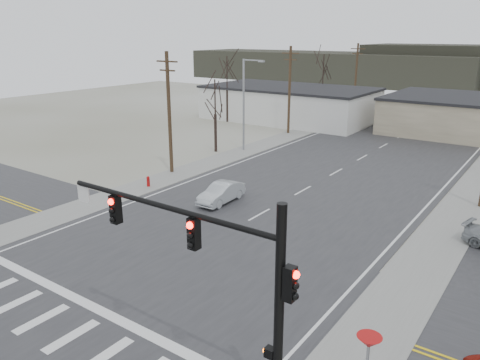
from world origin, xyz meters
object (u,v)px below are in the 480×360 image
Objects in this scene: fire_hydrant at (148,181)px; sedan_crossing at (221,193)px; car_far_a at (416,125)px; traffic_signal_mast at (223,271)px; car_far_b at (443,107)px.

sedan_crossing is (6.72, 0.48, 0.27)m from fire_hydrant.
sedan_crossing is 33.43m from car_far_a.
traffic_signal_mast is 10.29× the size of fire_hydrant.
sedan_crossing is 0.73× the size of car_far_a.
car_far_a reaches higher than sedan_crossing.
car_far_a is at bearing -104.57° from car_far_b.
car_far_a is (-7.30, 47.87, -3.81)m from traffic_signal_mast.
fire_hydrant is 6.74m from sedan_crossing.
car_far_b reaches higher than fire_hydrant.
fire_hydrant is 35.35m from car_far_a.
traffic_signal_mast is at bearing -100.54° from car_far_b.
sedan_crossing is at bearing 4.09° from fire_hydrant.
car_far_b reaches higher than sedan_crossing.
car_far_b is (-0.99, 17.99, -0.11)m from car_far_a.
sedan_crossing is at bearing 91.03° from car_far_a.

